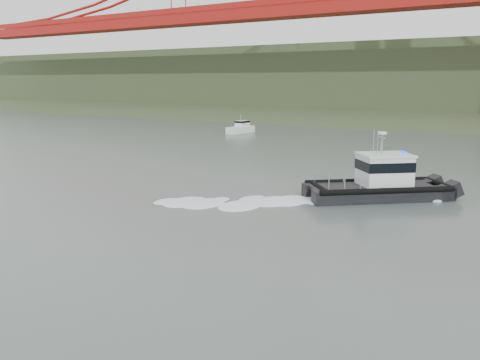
# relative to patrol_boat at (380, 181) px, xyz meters

# --- Properties ---
(ground) EXTENTS (400.00, 400.00, 0.00)m
(ground) POSITION_rel_patrol_boat_xyz_m (-7.40, -16.35, -1.28)
(ground) COLOR #4B5954
(ground) RESTS_ON ground
(patrol_boat) EXTENTS (10.39, 9.92, 5.12)m
(patrol_boat) POSITION_rel_patrol_boat_xyz_m (0.00, 0.00, 0.00)
(patrol_boat) COLOR black
(patrol_boat) RESTS_ON ground
(motorboat) EXTENTS (2.17, 5.91, 3.21)m
(motorboat) POSITION_rel_patrol_boat_xyz_m (-36.76, 37.44, -0.48)
(motorboat) COLOR white
(motorboat) RESTS_ON ground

